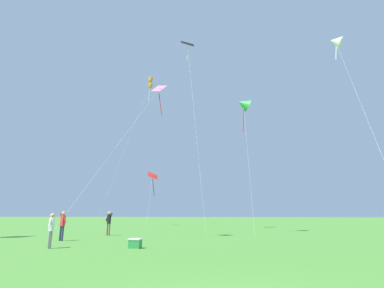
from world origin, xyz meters
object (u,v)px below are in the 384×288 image
kite_white_distant (336,42)px  person_foreground_watcher (51,227)px  kite_orange_box (150,83)px  kite_red_high (153,180)px  kite_pink_low (156,97)px  picnic_cooler (135,243)px  person_with_spool (63,223)px  person_near_tree (109,221)px  kite_green_small (243,104)px  kite_black_large (188,50)px

kite_white_distant → person_foreground_watcher: bearing=-138.5°
kite_orange_box → kite_red_high: (2.00, -2.11, -18.17)m
kite_red_high → kite_pink_low: bearing=-67.8°
kite_white_distant → picnic_cooler: (-13.76, -14.54, -17.95)m
kite_pink_low → kite_orange_box: bearing=114.3°
kite_white_distant → person_with_spool: 28.83m
person_near_tree → person_foreground_watcher: size_ratio=1.11×
kite_red_high → person_near_tree: 24.07m
person_near_tree → person_with_spool: (-0.38, -4.78, -0.03)m
kite_red_high → person_foreground_watcher: size_ratio=5.24×
kite_pink_low → person_foreground_watcher: kite_pink_low is taller
kite_red_high → person_near_tree: (5.70, -22.61, -5.99)m
kite_red_high → kite_green_small: bearing=-45.7°
kite_pink_low → kite_white_distant: 19.46m
kite_pink_low → picnic_cooler: bearing=-75.7°
kite_pink_low → kite_red_high: bearing=112.2°
kite_orange_box → picnic_cooler: size_ratio=44.09×
kite_green_small → kite_red_high: size_ratio=1.54×
kite_green_small → kite_black_large: bearing=155.1°
kite_pink_low → kite_black_large: (-0.62, 11.25, 10.88)m
kite_black_large → picnic_cooler: (1.98, -16.60, -20.74)m
kite_pink_low → kite_black_large: bearing=93.1°
kite_green_small → picnic_cooler: size_ratio=21.55×
kite_red_high → person_near_tree: size_ratio=4.72×
kite_green_small → kite_orange_box: size_ratio=0.49×
kite_pink_low → picnic_cooler: size_ratio=18.83×
kite_green_small → kite_black_large: 11.41m
kite_black_large → person_with_spool: size_ratio=13.01×
kite_white_distant → person_with_spool: size_ratio=10.92×
person_with_spool → picnic_cooler: 6.58m
person_foreground_watcher → person_near_tree: bearing=102.1°
kite_white_distant → person_foreground_watcher: size_ratio=11.82×
person_near_tree → person_with_spool: size_ratio=1.02×
kite_pink_low → kite_white_distant: kite_white_distant is taller
kite_pink_low → kite_black_large: 15.66m
kite_pink_low → kite_orange_box: 32.89m
kite_green_small → kite_white_distant: (9.22, 0.96, 6.06)m
kite_white_distant → kite_black_large: 16.12m
person_near_tree → person_with_spool: bearing=-94.6°
kite_orange_box → person_foreground_watcher: 42.09m
kite_orange_box → kite_black_large: 19.59m
kite_green_small → picnic_cooler: kite_green_small is taller
kite_white_distant → kite_pink_low: bearing=-148.7°
kite_black_large → person_near_tree: bearing=-111.5°
kite_pink_low → person_with_spool: bearing=-148.4°
picnic_cooler → person_with_spool: bearing=157.7°
kite_orange_box → person_foreground_watcher: bearing=-74.0°
kite_black_large → picnic_cooler: size_ratio=37.70×
kite_green_small → kite_black_large: kite_black_large is taller
person_foreground_watcher → kite_black_large: bearing=83.9°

